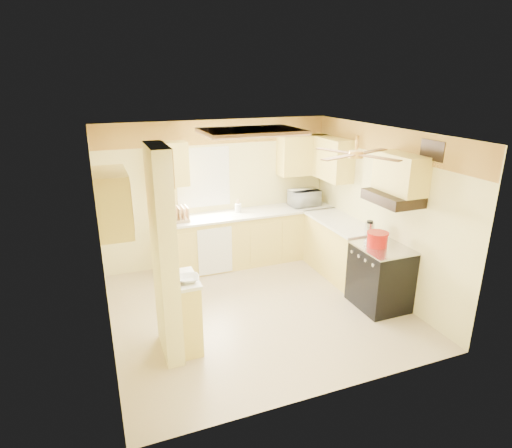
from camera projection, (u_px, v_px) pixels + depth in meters
name	position (u px, v px, depth m)	size (l,w,h in m)	color
floor	(258.00, 308.00, 6.17)	(4.00, 4.00, 0.00)	tan
ceiling	(258.00, 133.00, 5.36)	(4.00, 4.00, 0.00)	white
wall_back	(218.00, 193.00, 7.44)	(4.00, 4.00, 0.00)	#F2E494
wall_front	(330.00, 288.00, 4.09)	(4.00, 4.00, 0.00)	#F2E494
wall_left	(101.00, 247.00, 5.08)	(3.80, 3.80, 0.00)	#F2E494
wall_right	(381.00, 211.00, 6.45)	(3.80, 3.80, 0.00)	#F2E494
wallpaper_border	(216.00, 132.00, 7.08)	(4.00, 0.02, 0.40)	#F3BE47
partition_column	(164.00, 256.00, 4.82)	(0.20, 0.70, 2.50)	#F2E494
partition_ledge	(187.00, 314.00, 5.15)	(0.25, 0.55, 0.90)	#FADB72
ledge_top	(185.00, 279.00, 5.00)	(0.28, 0.58, 0.04)	white
lower_cabinets_back	(251.00, 238.00, 7.61)	(3.00, 0.60, 0.90)	#FADB72
lower_cabinets_right	(339.00, 249.00, 7.14)	(0.60, 1.40, 0.90)	#FADB72
countertop_back	(251.00, 213.00, 7.45)	(3.04, 0.64, 0.04)	white
countertop_right	(340.00, 222.00, 6.98)	(0.64, 1.44, 0.04)	white
dishwasher_panel	(215.00, 251.00, 7.08)	(0.58, 0.02, 0.80)	white
window	(203.00, 177.00, 7.25)	(0.92, 0.02, 1.02)	white
upper_cab_back_left	(168.00, 164.00, 6.80)	(0.60, 0.35, 0.70)	#FADB72
upper_cab_back_right	(303.00, 155.00, 7.62)	(0.90, 0.35, 0.70)	#FADB72
upper_cab_right	(330.00, 158.00, 7.30)	(0.35, 1.00, 0.70)	#FADB72
upper_cab_left_wall	(113.00, 202.00, 4.72)	(0.35, 0.75, 0.70)	#FADB72
upper_cab_over_stove	(400.00, 173.00, 5.68)	(0.35, 0.76, 0.52)	#FADB72
stove	(380.00, 277.00, 6.11)	(0.68, 0.77, 0.92)	black
range_hood	(393.00, 198.00, 5.76)	(0.50, 0.76, 0.14)	black
poster_menu	(171.00, 204.00, 4.66)	(0.02, 0.42, 0.57)	black
poster_nashville	(174.00, 259.00, 4.87)	(0.02, 0.42, 0.57)	black
ceiling_light_panel	(251.00, 132.00, 5.85)	(1.35, 0.95, 0.06)	brown
ceiling_fan	(356.00, 154.00, 5.15)	(1.15, 1.15, 0.26)	gold
vent_grate	(432.00, 150.00, 5.31)	(0.02, 0.40, 0.25)	black
microwave	(304.00, 198.00, 7.77)	(0.53, 0.36, 0.29)	white
bowl	(189.00, 279.00, 4.90)	(0.24, 0.24, 0.06)	white
dutch_oven	(377.00, 239.00, 5.97)	(0.30, 0.30, 0.20)	#A80F0A
kettle	(370.00, 228.00, 6.35)	(0.14, 0.14, 0.21)	silver
dish_rack	(176.00, 216.00, 6.94)	(0.41, 0.31, 0.23)	tan
utensil_crock	(238.00, 208.00, 7.41)	(0.11, 0.11, 0.23)	white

